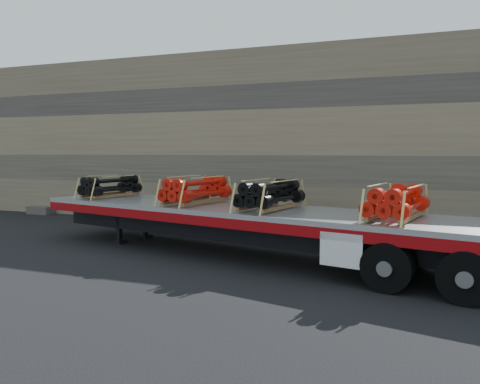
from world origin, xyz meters
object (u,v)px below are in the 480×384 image
object	(u,v)px
bundle_front	(111,187)
bundle_rear	(396,203)
trailer	(248,232)
bundle_midfront	(196,191)
bundle_midrear	(270,195)

from	to	relation	value
bundle_front	bundle_rear	size ratio (longest dim) A/B	0.93
bundle_rear	bundle_front	bearing A→B (deg)	180.00
bundle_rear	trailer	bearing A→B (deg)	180.00
bundle_midfront	bundle_midrear	bearing A→B (deg)	0.00
trailer	bundle_front	size ratio (longest dim) A/B	7.10
bundle_front	bundle_rear	world-z (taller)	bundle_rear
bundle_midrear	bundle_rear	xyz separation A→B (m)	(3.26, -0.73, -0.00)
bundle_front	trailer	bearing A→B (deg)	0.00
bundle_front	bundle_midrear	size ratio (longest dim) A/B	0.93
bundle_midfront	bundle_front	bearing A→B (deg)	-180.00
bundle_midfront	bundle_midrear	size ratio (longest dim) A/B	1.03
bundle_rear	bundle_midfront	bearing A→B (deg)	180.00
trailer	bundle_rear	distance (m)	4.18
bundle_midrear	bundle_midfront	bearing A→B (deg)	-180.00
bundle_midrear	bundle_rear	size ratio (longest dim) A/B	1.01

